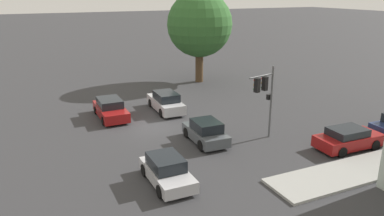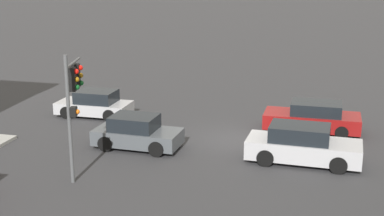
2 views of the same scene
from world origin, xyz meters
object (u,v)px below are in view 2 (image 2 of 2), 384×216
crossing_car_1 (302,145)px  crossing_car_3 (313,118)px  crossing_car_0 (95,104)px  traffic_signal (73,91)px  crossing_car_2 (137,133)px

crossing_car_1 → crossing_car_3: crossing_car_1 is taller
crossing_car_0 → crossing_car_1: (-11.28, 4.29, 0.09)m
traffic_signal → crossing_car_0: bearing=96.0°
crossing_car_1 → crossing_car_2: bearing=-178.3°
crossing_car_1 → crossing_car_3: 4.52m
crossing_car_3 → traffic_signal: bearing=43.2°
crossing_car_2 → crossing_car_3: crossing_car_2 is taller
traffic_signal → crossing_car_2: size_ratio=1.25×
traffic_signal → crossing_car_3: bearing=29.2°
crossing_car_2 → crossing_car_3: (-7.53, -4.50, -0.00)m
traffic_signal → crossing_car_3: traffic_signal is taller
traffic_signal → crossing_car_0: traffic_signal is taller
crossing_car_2 → crossing_car_1: bearing=1.8°
crossing_car_1 → crossing_car_2: size_ratio=1.20×
crossing_car_1 → crossing_car_2: (7.29, -0.02, -0.06)m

